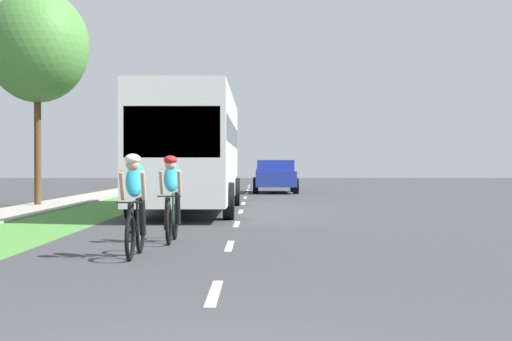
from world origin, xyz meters
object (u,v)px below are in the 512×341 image
object	(u,v)px
cyclist_lead	(134,204)
suv_silver	(219,172)
cyclist_trailing	(171,198)
bus_white	(191,146)
pickup_blue	(274,176)
street_tree_near	(36,47)

from	to	relation	value
cyclist_lead	suv_silver	bearing A→B (deg)	90.60
suv_silver	cyclist_lead	bearing A→B (deg)	-89.40
cyclist_trailing	bus_white	distance (m)	9.88
cyclist_trailing	pickup_blue	xyz separation A→B (m)	(2.49, 25.65, 0.02)
cyclist_lead	cyclist_trailing	world-z (taller)	same
cyclist_lead	bus_white	xyz separation A→B (m)	(-0.10, 12.12, 1.17)
cyclist_lead	street_tree_near	size ratio (longest dim) A/B	0.23
cyclist_lead	pickup_blue	size ratio (longest dim) A/B	0.34
pickup_blue	street_tree_near	xyz separation A→B (m)	(-8.42, -12.88, 4.62)
cyclist_trailing	pickup_blue	bearing A→B (deg)	84.45
pickup_blue	cyclist_trailing	bearing A→B (deg)	-95.55
cyclist_trailing	bus_white	world-z (taller)	bus_white
cyclist_trailing	street_tree_near	xyz separation A→B (m)	(-5.93, 12.76, 4.63)
cyclist_lead	cyclist_trailing	bearing A→B (deg)	82.24
street_tree_near	cyclist_lead	bearing A→B (deg)	-69.60
cyclist_lead	bus_white	distance (m)	12.18
pickup_blue	bus_white	bearing A→B (deg)	-100.41
cyclist_trailing	street_tree_near	world-z (taller)	street_tree_near
pickup_blue	street_tree_near	distance (m)	16.07
suv_silver	street_tree_near	bearing A→B (deg)	-102.83
suv_silver	bus_white	bearing A→B (deg)	-89.34
bus_white	suv_silver	distance (m)	25.86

